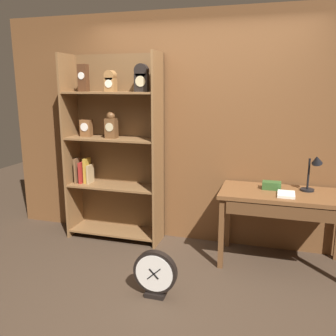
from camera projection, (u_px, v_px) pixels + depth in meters
ground_plane at (165, 302)px, 3.08m from camera, size 10.00×10.00×0.00m
back_wood_panel at (200, 131)px, 4.07m from camera, size 4.80×0.05×2.60m
bookshelf at (113, 147)px, 4.20m from camera, size 1.12×0.38×2.15m
workbench at (284, 202)px, 3.57m from camera, size 1.25×0.63×0.77m
desk_lamp at (313, 169)px, 3.54m from camera, size 0.20×0.19×0.39m
toolbox_small at (272, 185)px, 3.68m from camera, size 0.18×0.12×0.08m
open_repair_manual at (286, 194)px, 3.47m from camera, size 0.16×0.22×0.02m
round_clock_large at (155, 274)px, 3.11m from camera, size 0.39×0.11×0.43m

